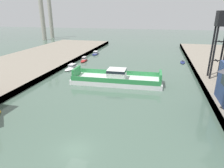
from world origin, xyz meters
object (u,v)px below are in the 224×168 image
object	(u,v)px
moored_boat_mid_right	(72,67)
moored_boat_near_left	(96,53)
moored_boat_far_left	(183,62)
crane_tower	(223,27)
smokestack_distant_b	(50,9)
smokestack_distant_a	(42,11)
chain_ferry	(117,79)
moored_boat_near_right	(84,60)

from	to	relation	value
moored_boat_mid_right	moored_boat_near_left	bearing A→B (deg)	89.87
moored_boat_far_left	crane_tower	bearing A→B (deg)	-74.59
moored_boat_mid_right	smokestack_distant_b	xyz separation A→B (m)	(-46.88, 71.42, 17.76)
moored_boat_mid_right	crane_tower	bearing A→B (deg)	-4.68
moored_boat_mid_right	smokestack_distant_a	bearing A→B (deg)	127.44
chain_ferry	moored_boat_mid_right	distance (m)	18.62
moored_boat_mid_right	smokestack_distant_b	size ratio (longest dim) A/B	0.20
moored_boat_near_right	moored_boat_mid_right	distance (m)	10.30
moored_boat_near_left	smokestack_distant_a	xyz separation A→B (m)	(-45.59, 36.25, 16.52)
moored_boat_near_left	moored_boat_near_right	xyz separation A→B (m)	(-0.02, -12.93, 0.11)
smokestack_distant_a	moored_boat_far_left	bearing A→B (deg)	-28.52
moored_boat_mid_right	moored_boat_far_left	world-z (taller)	moored_boat_mid_right
smokestack_distant_b	moored_boat_near_left	bearing A→B (deg)	-45.76
moored_boat_near_left	smokestack_distant_b	distance (m)	69.58
crane_tower	smokestack_distant_b	world-z (taller)	smokestack_distant_b
moored_boat_mid_right	crane_tower	distance (m)	41.25
moored_boat_far_left	smokestack_distant_a	bearing A→B (deg)	151.48
chain_ferry	crane_tower	bearing A→B (deg)	14.93
chain_ferry	smokestack_distant_b	distance (m)	103.85
chain_ferry	moored_boat_far_left	bearing A→B (deg)	55.58
smokestack_distant_a	moored_boat_near_right	bearing A→B (deg)	-47.18
moored_boat_near_left	moored_boat_near_right	size ratio (longest dim) A/B	1.21
moored_boat_near_right	moored_boat_far_left	distance (m)	34.25
moored_boat_near_left	moored_boat_near_right	bearing A→B (deg)	-90.08
chain_ferry	smokestack_distant_a	size ratio (longest dim) A/B	0.68
moored_boat_mid_right	moored_boat_far_left	xyz separation A→B (m)	(33.74, 16.40, -0.34)
moored_boat_near_left	moored_boat_mid_right	size ratio (longest dim) A/B	0.92
moored_boat_near_right	smokestack_distant_b	xyz separation A→B (m)	(-46.91, 61.11, 17.70)
moored_boat_near_right	crane_tower	size ratio (longest dim) A/B	0.35
moored_boat_near_right	moored_boat_mid_right	bearing A→B (deg)	-90.20
moored_boat_far_left	crane_tower	xyz separation A→B (m)	(5.40, -19.60, 12.97)
chain_ferry	smokestack_distant_b	bearing A→B (deg)	127.95
smokestack_distant_a	chain_ferry	bearing A→B (deg)	-48.16
moored_boat_near_right	chain_ferry	bearing A→B (deg)	-50.74
moored_boat_mid_right	smokestack_distant_a	world-z (taller)	smokestack_distant_a
moored_boat_near_left	smokestack_distant_b	world-z (taller)	smokestack_distant_b
chain_ferry	moored_boat_mid_right	world-z (taller)	chain_ferry
moored_boat_near_left	moored_boat_mid_right	xyz separation A→B (m)	(-0.05, -23.23, 0.05)
chain_ferry	crane_tower	xyz separation A→B (m)	(23.04, 6.14, 12.10)
smokestack_distant_a	moored_boat_near_left	bearing A→B (deg)	-38.49
chain_ferry	crane_tower	size ratio (longest dim) A/B	1.42
moored_boat_near_right	crane_tower	xyz separation A→B (m)	(39.10, -13.51, 12.57)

